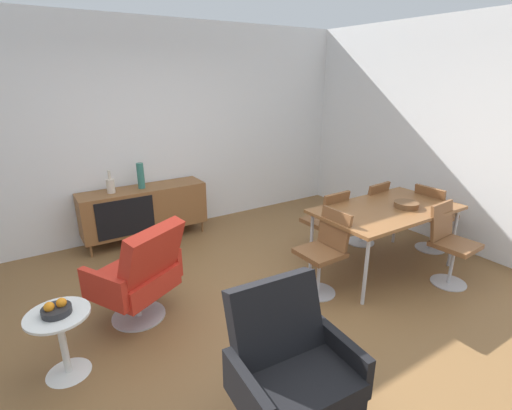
% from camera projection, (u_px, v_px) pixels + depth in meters
% --- Properties ---
extents(ground_plane, '(8.32, 8.32, 0.00)m').
position_uv_depth(ground_plane, '(242.00, 325.00, 3.37)').
color(ground_plane, brown).
extents(wall_back, '(6.80, 0.12, 2.80)m').
position_uv_depth(wall_back, '(140.00, 132.00, 4.98)').
color(wall_back, white).
rests_on(wall_back, ground_plane).
extents(wall_right, '(0.12, 5.60, 2.80)m').
position_uv_depth(wall_right, '(469.00, 137.00, 4.55)').
color(wall_right, white).
rests_on(wall_right, ground_plane).
extents(sideboard, '(1.60, 0.45, 0.72)m').
position_uv_depth(sideboard, '(144.00, 208.00, 4.99)').
color(sideboard, brown).
rests_on(sideboard, ground_plane).
extents(vase_cobalt, '(0.09, 0.09, 0.33)m').
position_uv_depth(vase_cobalt, '(141.00, 176.00, 4.84)').
color(vase_cobalt, '#337266').
rests_on(vase_cobalt, sideboard).
extents(vase_sculptural_dark, '(0.10, 0.10, 0.29)m').
position_uv_depth(vase_sculptural_dark, '(111.00, 185.00, 4.67)').
color(vase_sculptural_dark, beige).
rests_on(vase_sculptural_dark, sideboard).
extents(dining_table, '(1.60, 0.90, 0.74)m').
position_uv_depth(dining_table, '(387.00, 211.00, 4.13)').
color(dining_table, brown).
rests_on(dining_table, ground_plane).
extents(wooden_bowl_on_table, '(0.26, 0.26, 0.06)m').
position_uv_depth(wooden_bowl_on_table, '(406.00, 205.00, 4.12)').
color(wooden_bowl_on_table, brown).
rests_on(wooden_bowl_on_table, dining_table).
extents(dining_chair_back_right, '(0.43, 0.45, 0.86)m').
position_uv_depth(dining_chair_back_right, '(367.00, 210.00, 4.83)').
color(dining_chair_back_right, brown).
rests_on(dining_chair_back_right, ground_plane).
extents(dining_chair_front_right, '(0.43, 0.45, 0.86)m').
position_uv_depth(dining_chair_front_right, '(450.00, 241.00, 3.94)').
color(dining_chair_front_right, brown).
rests_on(dining_chair_front_right, ground_plane).
extents(dining_chair_far_end, '(0.43, 0.41, 0.86)m').
position_uv_depth(dining_chair_far_end, '(432.00, 215.00, 4.66)').
color(dining_chair_far_end, brown).
rests_on(dining_chair_far_end, ground_plane).
extents(dining_chair_near_window, '(0.43, 0.41, 0.86)m').
position_uv_depth(dining_chair_near_window, '(325.00, 249.00, 3.75)').
color(dining_chair_near_window, brown).
rests_on(dining_chair_near_window, ground_plane).
extents(dining_chair_back_left, '(0.41, 0.43, 0.86)m').
position_uv_depth(dining_chair_back_left, '(326.00, 221.00, 4.47)').
color(dining_chair_back_left, brown).
rests_on(dining_chair_back_left, ground_plane).
extents(lounge_chair_red, '(0.88, 0.86, 0.95)m').
position_uv_depth(lounge_chair_red, '(139.00, 273.00, 3.31)').
color(lounge_chair_red, red).
rests_on(lounge_chair_red, ground_plane).
extents(armchair_black_shell, '(0.75, 0.69, 0.95)m').
position_uv_depth(armchair_black_shell, '(290.00, 366.00, 2.26)').
color(armchair_black_shell, black).
rests_on(armchair_black_shell, ground_plane).
extents(side_table_round, '(0.44, 0.44, 0.52)m').
position_uv_depth(side_table_round, '(62.00, 337.00, 2.73)').
color(side_table_round, white).
rests_on(side_table_round, ground_plane).
extents(fruit_bowl, '(0.20, 0.20, 0.11)m').
position_uv_depth(fruit_bowl, '(56.00, 309.00, 2.65)').
color(fruit_bowl, '#262628').
rests_on(fruit_bowl, side_table_round).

